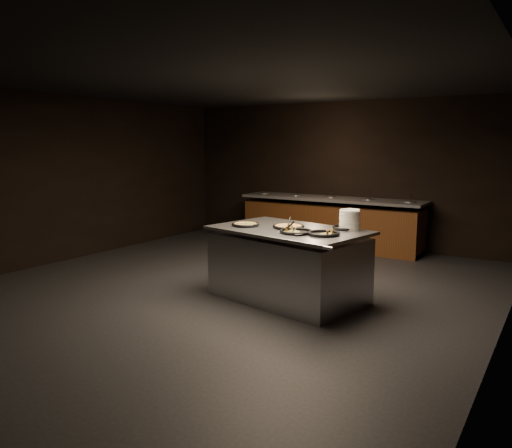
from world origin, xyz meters
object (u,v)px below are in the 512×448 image
(plate_stack, at_px, (350,220))
(pan_cheese_whole, at_px, (289,226))
(pan_veggie_whole, at_px, (245,224))
(serving_counter, at_px, (288,266))

(plate_stack, bearing_deg, pan_cheese_whole, -157.66)
(pan_cheese_whole, bearing_deg, pan_veggie_whole, -164.36)
(pan_veggie_whole, distance_m, pan_cheese_whole, 0.60)
(pan_cheese_whole, bearing_deg, plate_stack, 22.34)
(pan_veggie_whole, relative_size, pan_cheese_whole, 0.89)
(serving_counter, bearing_deg, plate_stack, 37.26)
(serving_counter, xyz_separation_m, plate_stack, (0.70, 0.35, 0.62))
(serving_counter, relative_size, plate_stack, 8.35)
(plate_stack, bearing_deg, pan_veggie_whole, -160.55)
(pan_veggie_whole, bearing_deg, pan_cheese_whole, 15.64)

